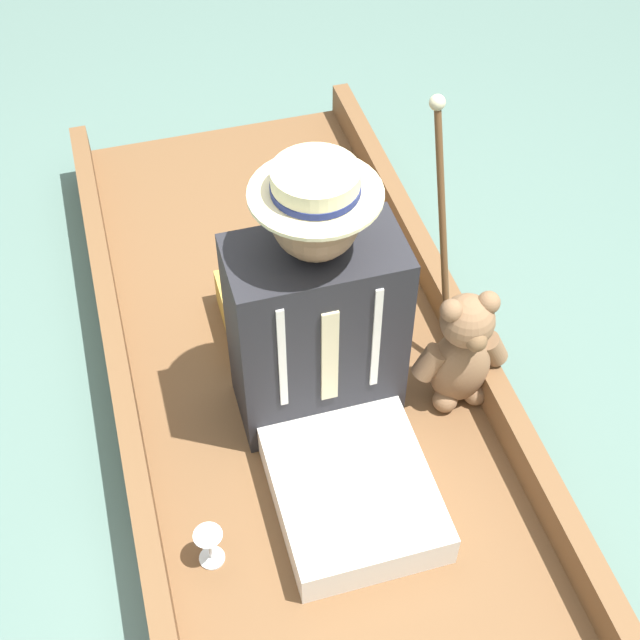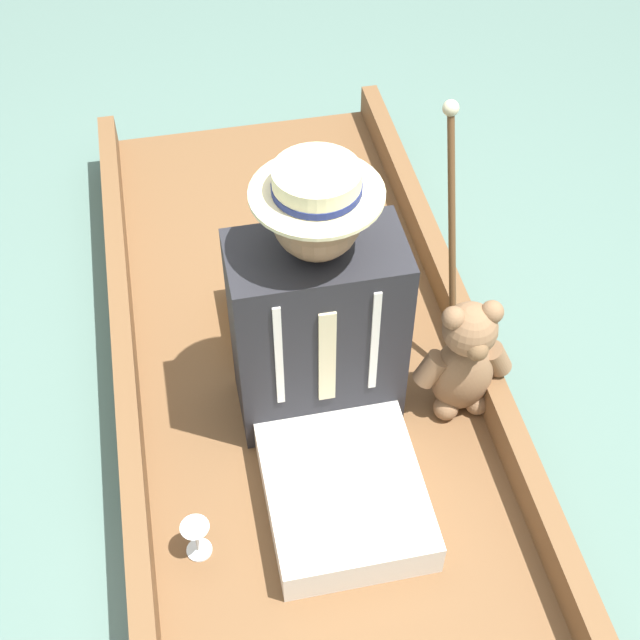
{
  "view_description": "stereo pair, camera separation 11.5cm",
  "coord_description": "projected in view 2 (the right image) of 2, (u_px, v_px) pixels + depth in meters",
  "views": [
    {
      "loc": [
        0.39,
        1.52,
        2.18
      ],
      "look_at": [
        -0.02,
        0.06,
        0.5
      ],
      "focal_mm": 50.0,
      "sensor_mm": 36.0,
      "label": 1
    },
    {
      "loc": [
        0.28,
        1.55,
        2.18
      ],
      "look_at": [
        -0.02,
        0.06,
        0.5
      ],
      "focal_mm": 50.0,
      "sensor_mm": 36.0,
      "label": 2
    }
  ],
  "objects": [
    {
      "name": "punt_boat",
      "position": [
        308.0,
        405.0,
        2.62
      ],
      "size": [
        1.07,
        2.69,
        0.23
      ],
      "color": "brown",
      "rests_on": "ground_plane"
    },
    {
      "name": "walking_cane",
      "position": [
        452.0,
        224.0,
        2.42
      ],
      "size": [
        0.04,
        0.33,
        0.77
      ],
      "color": "brown",
      "rests_on": "punt_boat"
    },
    {
      "name": "seated_person",
      "position": [
        323.0,
        350.0,
        2.3
      ],
      "size": [
        0.44,
        0.74,
        0.84
      ],
      "rotation": [
        0.0,
        0.0,
        0.18
      ],
      "color": "white",
      "rests_on": "punt_boat"
    },
    {
      "name": "teddy_bear",
      "position": [
        465.0,
        361.0,
        2.43
      ],
      "size": [
        0.28,
        0.17,
        0.41
      ],
      "color": "#846042",
      "rests_on": "punt_boat"
    },
    {
      "name": "ground_plane",
      "position": [
        308.0,
        419.0,
        2.67
      ],
      "size": [
        16.0,
        16.0,
        0.0
      ],
      "primitive_type": "plane",
      "color": "slate"
    },
    {
      "name": "wine_glass",
      "position": [
        196.0,
        533.0,
        2.19
      ],
      "size": [
        0.07,
        0.07,
        0.12
      ],
      "color": "silver",
      "rests_on": "punt_boat"
    },
    {
      "name": "seat_cushion",
      "position": [
        302.0,
        304.0,
        2.74
      ],
      "size": [
        0.43,
        0.3,
        0.13
      ],
      "color": "#B7933D",
      "rests_on": "punt_boat"
    }
  ]
}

